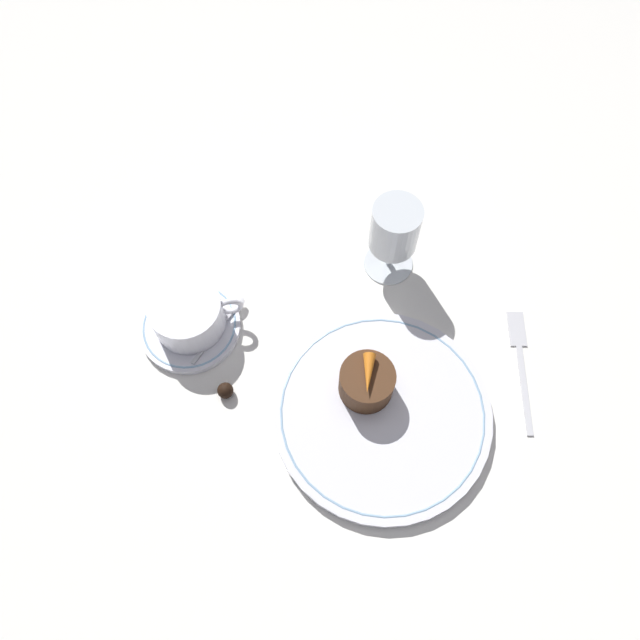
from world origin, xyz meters
name	(u,v)px	position (x,y,z in m)	size (l,w,h in m)	color
ground_plane	(365,392)	(0.00, 0.00, 0.00)	(3.00, 3.00, 0.00)	white
dinner_plate	(382,413)	(0.01, -0.03, 0.01)	(0.27, 0.27, 0.01)	white
saucer	(190,326)	(-0.21, 0.13, 0.01)	(0.13, 0.13, 0.01)	white
coffee_cup	(187,314)	(-0.21, 0.13, 0.04)	(0.12, 0.09, 0.05)	white
spoon	(224,322)	(-0.17, 0.12, 0.01)	(0.08, 0.09, 0.00)	silver
wine_glass	(394,232)	(0.07, 0.18, 0.08)	(0.07, 0.07, 0.13)	silver
fork	(520,356)	(0.21, 0.01, 0.00)	(0.05, 0.17, 0.01)	silver
dessert_cake	(367,380)	(0.00, 0.00, 0.04)	(0.07, 0.07, 0.05)	#4C2D19
carrot_garnish	(369,371)	(0.00, 0.00, 0.07)	(0.03, 0.05, 0.02)	orange
chocolate_truffle	(225,390)	(-0.17, 0.03, 0.01)	(0.02, 0.02, 0.02)	black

